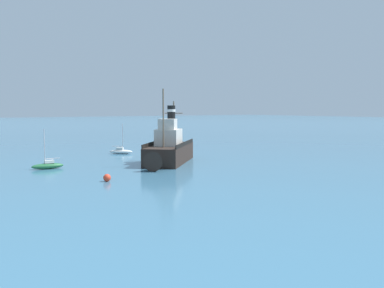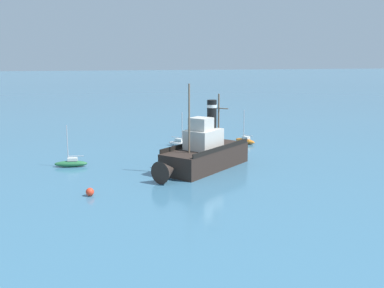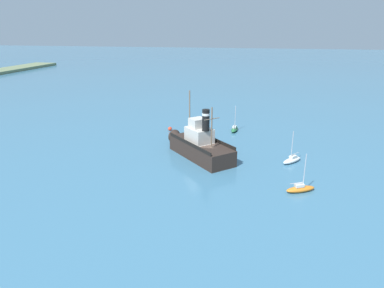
{
  "view_description": "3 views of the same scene",
  "coord_description": "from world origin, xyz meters",
  "views": [
    {
      "loc": [
        30.7,
        47.49,
        7.4
      ],
      "look_at": [
        -1.09,
        3.32,
        2.61
      ],
      "focal_mm": 38.0,
      "sensor_mm": 36.0,
      "label": 1
    },
    {
      "loc": [
        12.76,
        53.56,
        13.22
      ],
      "look_at": [
        2.66,
        1.26,
        2.98
      ],
      "focal_mm": 45.0,
      "sensor_mm": 36.0,
      "label": 2
    },
    {
      "loc": [
        -47.62,
        -7.9,
        19.02
      ],
      "look_at": [
        1.35,
        2.41,
        1.94
      ],
      "focal_mm": 32.0,
      "sensor_mm": 36.0,
      "label": 3
    }
  ],
  "objects": [
    {
      "name": "sailboat_orange",
      "position": [
        -8.05,
        -13.07,
        0.43
      ],
      "size": [
        2.73,
        3.88,
        4.9
      ],
      "color": "orange",
      "rests_on": "ground"
    },
    {
      "name": "ground_plane",
      "position": [
        0.0,
        0.0,
        0.0
      ],
      "size": [
        600.0,
        600.0,
        0.0
      ],
      "primitive_type": "plane",
      "color": "teal"
    },
    {
      "name": "sailboat_green",
      "position": [
        16.27,
        -2.86,
        0.43
      ],
      "size": [
        3.88,
        1.43,
        4.9
      ],
      "color": "#286B3D",
      "rests_on": "ground"
    },
    {
      "name": "old_tugboat",
      "position": [
        1.42,
        1.35,
        1.83
      ],
      "size": [
        12.7,
        12.43,
        9.9
      ],
      "color": "#2D231E",
      "rests_on": "ground"
    },
    {
      "name": "mooring_buoy",
      "position": [
        13.93,
        9.43,
        0.39
      ],
      "size": [
        0.77,
        0.77,
        0.77
      ],
      "primitive_type": "sphere",
      "color": "red",
      "rests_on": "ground"
    },
    {
      "name": "sailboat_white",
      "position": [
        1.67,
        -12.7,
        0.43
      ],
      "size": [
        3.61,
        3.29,
        4.9
      ],
      "color": "white",
      "rests_on": "ground"
    }
  ]
}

